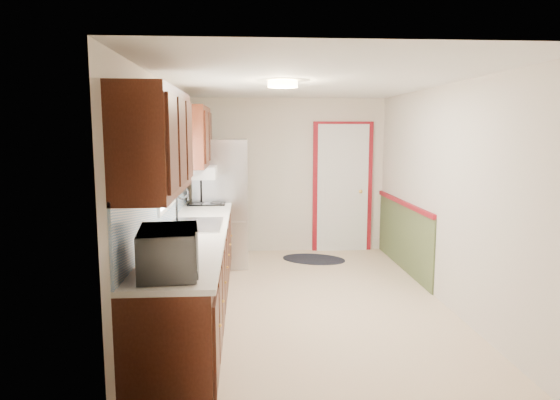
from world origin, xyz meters
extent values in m
cube|color=beige|center=(0.00, 0.00, 0.00)|extent=(3.20, 5.20, 0.12)
cube|color=white|center=(0.00, 0.00, 2.40)|extent=(3.20, 5.20, 0.12)
cube|color=beige|center=(0.00, 2.50, 1.20)|extent=(3.20, 0.10, 2.40)
cube|color=beige|center=(0.00, -2.50, 1.20)|extent=(3.20, 0.10, 2.40)
cube|color=beige|center=(-1.50, 0.00, 1.20)|extent=(0.10, 5.20, 2.40)
cube|color=beige|center=(1.50, 0.00, 1.20)|extent=(0.10, 5.20, 2.40)
cube|color=#39160D|center=(-1.20, -0.30, 0.45)|extent=(0.60, 4.00, 0.90)
cube|color=white|center=(-1.19, -0.30, 0.92)|extent=(0.63, 4.00, 0.04)
cube|color=#63AAF1|center=(-1.49, -0.30, 1.22)|extent=(0.02, 4.00, 0.55)
cube|color=#39160D|center=(-1.32, -1.60, 1.83)|extent=(0.35, 1.40, 0.75)
cube|color=#39160D|center=(-1.32, 1.10, 1.83)|extent=(0.35, 1.20, 0.75)
cube|color=white|center=(-1.49, -0.20, 1.62)|extent=(0.02, 1.00, 0.90)
cube|color=#C46E24|center=(-1.44, -0.20, 1.97)|extent=(0.05, 1.12, 0.24)
cube|color=#B7B7BC|center=(-1.19, -0.20, 0.95)|extent=(0.52, 0.82, 0.02)
cube|color=white|center=(-1.27, 1.15, 1.38)|extent=(0.45, 0.60, 0.15)
cube|color=maroon|center=(0.85, 2.47, 1.00)|extent=(0.94, 0.05, 2.08)
cube|color=white|center=(0.85, 2.44, 1.00)|extent=(0.80, 0.04, 2.00)
cube|color=#4A5831|center=(1.49, 1.35, 0.45)|extent=(0.02, 2.30, 0.90)
cube|color=maroon|center=(1.48, 1.35, 0.92)|extent=(0.04, 2.30, 0.06)
cylinder|color=#FFD88C|center=(-0.30, -0.20, 2.36)|extent=(0.30, 0.30, 0.06)
imported|color=white|center=(-1.20, -1.95, 1.13)|extent=(0.38, 0.60, 0.39)
cube|color=#B7B7BC|center=(-1.02, 1.75, 0.89)|extent=(0.75, 0.70, 1.78)
cylinder|color=black|center=(-1.27, 1.36, 0.80)|extent=(0.02, 0.02, 1.25)
ellipsoid|color=black|center=(0.32, 1.90, 0.01)|extent=(1.09, 0.90, 0.01)
cube|color=black|center=(-1.19, 1.40, 0.95)|extent=(0.49, 0.58, 0.02)
camera|label=1|loc=(-0.69, -5.26, 1.91)|focal=32.00mm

